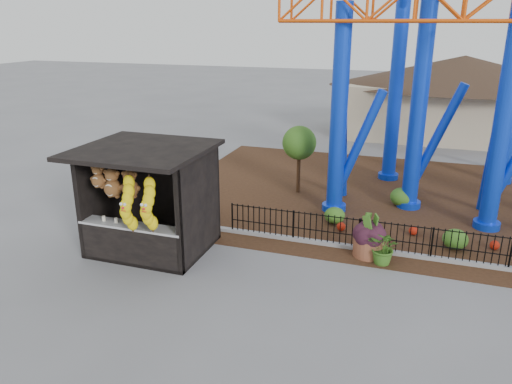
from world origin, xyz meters
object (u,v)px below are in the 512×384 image
(roller_coaster, at_px, (464,20))
(potted_plant, at_px, (385,248))
(prize_booth, at_px, (146,203))
(terracotta_planter, at_px, (368,247))

(roller_coaster, bearing_deg, potted_plant, -104.69)
(roller_coaster, height_order, potted_plant, roller_coaster)
(roller_coaster, xyz_separation_m, potted_plant, (-1.55, -5.90, -5.95))
(prize_booth, height_order, potted_plant, prize_booth)
(roller_coaster, bearing_deg, terracotta_planter, -110.06)
(prize_booth, relative_size, terracotta_planter, 4.02)
(prize_booth, distance_m, potted_plant, 6.78)
(roller_coaster, distance_m, potted_plant, 8.52)
(prize_booth, relative_size, potted_plant, 3.53)
(terracotta_planter, bearing_deg, roller_coaster, 69.94)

